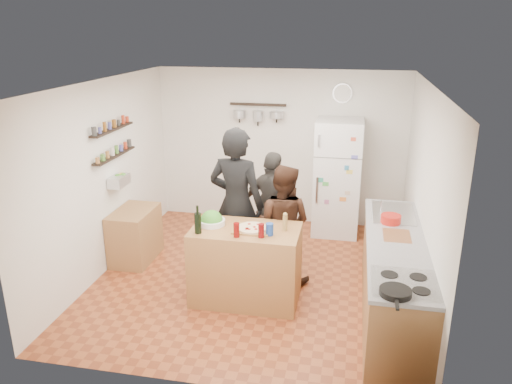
% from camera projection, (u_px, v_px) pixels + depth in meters
% --- Properties ---
extents(room_shell, '(4.20, 4.20, 4.20)m').
position_uv_depth(room_shell, '(260.00, 178.00, 6.49)').
color(room_shell, brown).
rests_on(room_shell, ground).
extents(prep_island, '(1.25, 0.72, 0.91)m').
position_uv_depth(prep_island, '(246.00, 264.00, 5.89)').
color(prep_island, olive).
rests_on(prep_island, floor).
extents(pizza_board, '(0.42, 0.34, 0.02)m').
position_uv_depth(pizza_board, '(252.00, 229.00, 5.71)').
color(pizza_board, olive).
rests_on(pizza_board, prep_island).
extents(pizza, '(0.34, 0.34, 0.02)m').
position_uv_depth(pizza, '(252.00, 228.00, 5.70)').
color(pizza, '#CCB186').
rests_on(pizza, pizza_board).
extents(salad_bowl, '(0.32, 0.32, 0.06)m').
position_uv_depth(salad_bowl, '(212.00, 222.00, 5.86)').
color(salad_bowl, silver).
rests_on(salad_bowl, prep_island).
extents(wine_bottle, '(0.08, 0.08, 0.24)m').
position_uv_depth(wine_bottle, '(198.00, 223.00, 5.59)').
color(wine_bottle, black).
rests_on(wine_bottle, prep_island).
extents(wine_glass_near, '(0.07, 0.07, 0.16)m').
position_uv_depth(wine_glass_near, '(236.00, 230.00, 5.50)').
color(wine_glass_near, '#5E0908').
rests_on(wine_glass_near, prep_island).
extents(wine_glass_far, '(0.07, 0.07, 0.16)m').
position_uv_depth(wine_glass_far, '(261.00, 231.00, 5.49)').
color(wine_glass_far, '#560709').
rests_on(wine_glass_far, prep_island).
extents(pepper_mill, '(0.05, 0.05, 0.17)m').
position_uv_depth(pepper_mill, '(285.00, 223.00, 5.68)').
color(pepper_mill, olive).
rests_on(pepper_mill, prep_island).
extents(salt_canister, '(0.09, 0.09, 0.14)m').
position_uv_depth(salt_canister, '(270.00, 229.00, 5.55)').
color(salt_canister, navy).
rests_on(salt_canister, prep_island).
extents(person_left, '(0.79, 0.59, 1.98)m').
position_uv_depth(person_left, '(237.00, 204.00, 6.28)').
color(person_left, black).
rests_on(person_left, floor).
extents(person_center, '(0.85, 0.72, 1.54)m').
position_uv_depth(person_center, '(282.00, 224.00, 6.26)').
color(person_center, black).
rests_on(person_center, floor).
extents(person_back, '(0.99, 0.66, 1.56)m').
position_uv_depth(person_back, '(273.00, 208.00, 6.75)').
color(person_back, '#2D2B28').
rests_on(person_back, floor).
extents(counter_run, '(0.63, 2.63, 0.90)m').
position_uv_depth(counter_run, '(394.00, 279.00, 5.56)').
color(counter_run, '#9E7042').
rests_on(counter_run, floor).
extents(stove_top, '(0.60, 0.62, 0.02)m').
position_uv_depth(stove_top, '(405.00, 284.00, 4.53)').
color(stove_top, white).
rests_on(stove_top, counter_run).
extents(skillet, '(0.28, 0.28, 0.05)m').
position_uv_depth(skillet, '(395.00, 292.00, 4.32)').
color(skillet, black).
rests_on(skillet, stove_top).
extents(sink, '(0.50, 0.80, 0.03)m').
position_uv_depth(sink, '(393.00, 213.00, 6.20)').
color(sink, silver).
rests_on(sink, counter_run).
extents(cutting_board, '(0.30, 0.40, 0.02)m').
position_uv_depth(cutting_board, '(397.00, 236.00, 5.54)').
color(cutting_board, '#9A5F38').
rests_on(cutting_board, counter_run).
extents(red_bowl, '(0.24, 0.24, 0.10)m').
position_uv_depth(red_bowl, '(391.00, 219.00, 5.87)').
color(red_bowl, red).
rests_on(red_bowl, counter_run).
extents(fridge, '(0.70, 0.68, 1.80)m').
position_uv_depth(fridge, '(337.00, 178.00, 7.69)').
color(fridge, white).
rests_on(fridge, floor).
extents(wall_clock, '(0.30, 0.03, 0.30)m').
position_uv_depth(wall_clock, '(342.00, 93.00, 7.60)').
color(wall_clock, silver).
rests_on(wall_clock, back_wall).
extents(spice_shelf_lower, '(0.12, 1.00, 0.02)m').
position_uv_depth(spice_shelf_lower, '(115.00, 155.00, 6.59)').
color(spice_shelf_lower, black).
rests_on(spice_shelf_lower, left_wall).
extents(spice_shelf_upper, '(0.12, 1.00, 0.02)m').
position_uv_depth(spice_shelf_upper, '(112.00, 129.00, 6.48)').
color(spice_shelf_upper, black).
rests_on(spice_shelf_upper, left_wall).
extents(produce_basket, '(0.18, 0.35, 0.14)m').
position_uv_depth(produce_basket, '(119.00, 181.00, 6.70)').
color(produce_basket, silver).
rests_on(produce_basket, left_wall).
extents(side_table, '(0.50, 0.80, 0.73)m').
position_uv_depth(side_table, '(135.00, 235.00, 6.93)').
color(side_table, '#9C6B41').
rests_on(side_table, floor).
extents(pot_rack, '(0.90, 0.04, 0.04)m').
position_uv_depth(pot_rack, '(258.00, 105.00, 7.83)').
color(pot_rack, black).
rests_on(pot_rack, back_wall).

